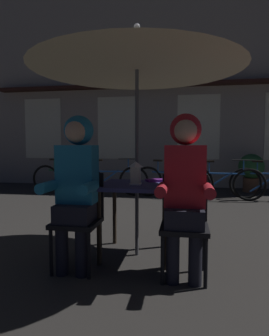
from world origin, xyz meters
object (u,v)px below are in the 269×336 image
(person_left_hooded, at_px, (76,177))
(book, at_px, (156,180))
(patio_umbrella, at_px, (137,50))
(lantern, at_px, (136,173))
(bicycle_fourth, at_px, (223,183))
(chair_right, at_px, (184,219))
(person_right_hooded, at_px, (185,179))
(cafe_table, at_px, (137,194))
(chair_left, at_px, (79,215))
(potted_plant, at_px, (251,169))
(bicycle_nearest, at_px, (66,179))
(bicycle_third, at_px, (171,181))
(bicycle_second, at_px, (111,180))

(person_left_hooded, relative_size, book, 7.00)
(patio_umbrella, height_order, book, patio_umbrella)
(lantern, height_order, bicycle_fourth, lantern)
(chair_right, bearing_deg, person_right_hooded, -90.00)
(cafe_table, distance_m, bicycle_fourth, 3.56)
(chair_right, bearing_deg, patio_umbrella, 142.45)
(patio_umbrella, bearing_deg, chair_right, -37.55)
(patio_umbrella, relative_size, person_left_hooded, 1.65)
(person_right_hooded, bearing_deg, chair_left, 176.61)
(potted_plant, bearing_deg, lantern, -114.04)
(patio_umbrella, xyz_separation_m, bicycle_fourth, (1.25, 3.32, -1.71))
(patio_umbrella, height_order, lantern, patio_umbrella)
(lantern, relative_size, bicycle_nearest, 0.14)
(chair_right, height_order, person_left_hooded, person_left_hooded)
(potted_plant, bearing_deg, bicycle_third, -149.92)
(potted_plant, bearing_deg, person_right_hooded, -107.60)
(chair_left, xyz_separation_m, chair_right, (0.96, 0.00, 0.00))
(chair_left, distance_m, bicycle_nearest, 4.26)
(chair_left, relative_size, chair_right, 1.00)
(bicycle_nearest, distance_m, book, 4.10)
(cafe_table, distance_m, patio_umbrella, 1.42)
(chair_right, distance_m, bicycle_fourth, 3.77)
(chair_right, relative_size, bicycle_third, 0.52)
(potted_plant, bearing_deg, chair_left, -117.38)
(chair_left, xyz_separation_m, bicycle_fourth, (1.73, 3.69, -0.14))
(person_right_hooded, bearing_deg, lantern, 143.96)
(patio_umbrella, relative_size, bicycle_third, 1.39)
(chair_left, relative_size, bicycle_fourth, 0.52)
(chair_left, bearing_deg, person_left_hooded, -90.00)
(lantern, bearing_deg, bicycle_second, 108.21)
(lantern, bearing_deg, person_right_hooded, -36.04)
(patio_umbrella, distance_m, chair_right, 1.68)
(chair_right, relative_size, potted_plant, 0.95)
(bicycle_fourth, bearing_deg, chair_right, -101.81)
(potted_plant, bearing_deg, person_left_hooded, -117.11)
(bicycle_third, distance_m, potted_plant, 2.17)
(cafe_table, distance_m, book, 0.30)
(chair_left, bearing_deg, lantern, 31.27)
(lantern, xyz_separation_m, chair_right, (0.48, -0.29, -0.37))
(patio_umbrella, xyz_separation_m, person_right_hooded, (0.48, -0.43, -1.21))
(cafe_table, bearing_deg, chair_right, -37.55)
(patio_umbrella, bearing_deg, person_right_hooded, -41.57)
(person_left_hooded, xyz_separation_m, bicycle_fourth, (1.73, 3.75, -0.50))
(bicycle_second, xyz_separation_m, bicycle_third, (1.33, -0.00, 0.00))
(lantern, bearing_deg, patio_umbrella, 90.50)
(bicycle_third, bearing_deg, patio_umbrella, -92.93)
(patio_umbrella, distance_m, bicycle_second, 4.00)
(patio_umbrella, distance_m, person_left_hooded, 1.37)
(book, bearing_deg, chair_right, -89.33)
(person_left_hooded, bearing_deg, cafe_table, 41.57)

